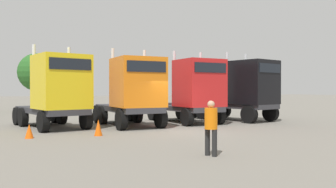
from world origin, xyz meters
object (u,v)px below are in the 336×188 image
at_px(semi_truck_orange, 134,91).
at_px(semi_truck_black, 245,90).
at_px(traffic_cone_mid, 29,131).
at_px(semi_truck_red, 194,91).
at_px(traffic_cone_far, 98,128).
at_px(semi_truck_yellow, 58,91).
at_px(visitor_in_hivis, 211,124).

bearing_deg(semi_truck_orange, semi_truck_black, 92.68).
bearing_deg(traffic_cone_mid, semi_truck_red, 17.63).
relative_size(semi_truck_red, traffic_cone_far, 7.96).
bearing_deg(semi_truck_black, semi_truck_yellow, -105.74).
height_order(semi_truck_black, traffic_cone_far, semi_truck_black).
height_order(semi_truck_yellow, semi_truck_orange, semi_truck_yellow).
bearing_deg(traffic_cone_far, traffic_cone_mid, 174.06).
relative_size(semi_truck_red, visitor_in_hivis, 3.41).
xyz_separation_m(semi_truck_orange, visitor_in_hivis, (-0.32, -8.94, -0.97)).
xyz_separation_m(visitor_in_hivis, traffic_cone_mid, (-5.08, 6.43, -0.69)).
relative_size(visitor_in_hivis, traffic_cone_far, 2.33).
height_order(semi_truck_orange, traffic_cone_far, semi_truck_orange).
bearing_deg(visitor_in_hivis, semi_truck_orange, -112.70).
bearing_deg(traffic_cone_far, semi_truck_black, 19.24).
bearing_deg(traffic_cone_mid, semi_truck_black, 14.10).
xyz_separation_m(semi_truck_red, semi_truck_black, (3.94, 0.37, 0.06)).
relative_size(semi_truck_orange, semi_truck_black, 0.88).
relative_size(semi_truck_red, traffic_cone_mid, 9.65).
distance_m(semi_truck_yellow, traffic_cone_mid, 3.94).
distance_m(semi_truck_black, traffic_cone_mid, 13.77).
bearing_deg(semi_truck_orange, visitor_in_hivis, -5.33).
distance_m(semi_truck_red, traffic_cone_far, 7.41).
distance_m(semi_truck_red, traffic_cone_mid, 9.91).
relative_size(visitor_in_hivis, traffic_cone_mid, 2.83).
bearing_deg(semi_truck_red, semi_truck_black, 90.11).
bearing_deg(semi_truck_black, semi_truck_orange, -100.27).
xyz_separation_m(semi_truck_red, traffic_cone_far, (-6.45, -3.26, -1.60)).
xyz_separation_m(semi_truck_orange, semi_truck_red, (3.91, 0.45, 0.00)).
bearing_deg(traffic_cone_mid, semi_truck_yellow, 65.37).
relative_size(semi_truck_yellow, semi_truck_orange, 1.04).
bearing_deg(traffic_cone_far, semi_truck_yellow, 111.28).
xyz_separation_m(semi_truck_yellow, semi_truck_orange, (3.92, -0.72, -0.03)).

